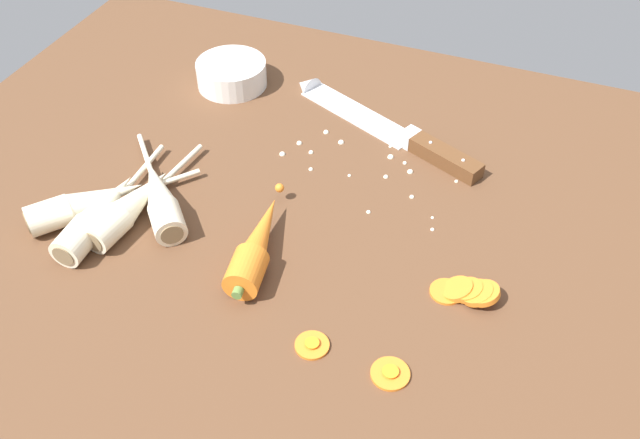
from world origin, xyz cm
name	(u,v)px	position (x,y,z in cm)	size (l,w,h in cm)	color
ground_plane	(326,229)	(0.00, 0.00, -2.00)	(120.00, 90.00, 4.00)	brown
chefs_knife	(379,123)	(0.21, 21.16, 0.65)	(33.21, 16.83, 4.18)	silver
whole_carrot	(257,245)	(-5.17, -9.45, 2.10)	(6.44, 19.15, 4.20)	orange
parsnip_front	(99,215)	(-25.84, -11.76, 1.98)	(4.39, 23.62, 4.00)	beige
parsnip_mid_left	(131,206)	(-22.98, -8.88, 1.98)	(5.47, 22.57, 4.00)	beige
parsnip_mid_right	(86,203)	(-28.53, -10.60, 1.98)	(16.10, 19.01, 4.00)	beige
parsnip_back	(160,197)	(-20.43, -6.15, 1.98)	(16.85, 18.17, 4.00)	beige
carrot_slice_stack	(466,291)	(19.61, -6.27, 0.84)	(7.91, 4.28, 2.80)	orange
carrot_slice_stray_near	(312,344)	(5.87, -19.24, 0.36)	(3.76, 3.76, 0.70)	orange
carrot_slice_stray_mid	(390,373)	(14.77, -19.61, 0.36)	(4.15, 4.15, 0.70)	orange
prep_bowl	(232,73)	(-25.04, 23.43, 2.15)	(11.00, 11.00, 4.00)	white
mince_crumbs	(355,159)	(-0.36, 12.23, 0.37)	(25.01, 14.75, 0.88)	silver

